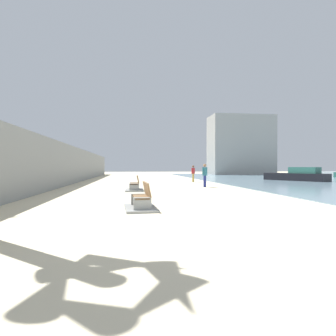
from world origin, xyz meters
TOP-DOWN VIEW (x-y plane):
  - ground_plane at (0.00, 18.00)m, footprint 120.00×120.00m
  - seawall at (-7.50, 18.00)m, footprint 0.80×64.00m
  - bench_near at (-1.62, 2.68)m, footprint 1.21×2.16m
  - bench_far at (-1.74, 10.84)m, footprint 1.16×2.13m
  - person_walking at (3.55, 13.35)m, footprint 0.45×0.34m
  - person_standing at (4.22, 20.46)m, footprint 0.42×0.38m
  - boat_far_left at (15.75, 21.05)m, footprint 4.73×6.83m
  - harbor_building at (19.26, 46.00)m, footprint 12.00×6.00m

SIDE VIEW (x-z plane):
  - ground_plane at x=0.00m, z-range 0.00..0.00m
  - bench_near at x=-1.62m, z-range -0.26..0.72m
  - bench_far at x=-1.74m, z-range -0.26..0.72m
  - boat_far_left at x=15.75m, z-range -0.14..1.31m
  - person_standing at x=4.22m, z-range 0.14..1.81m
  - person_walking at x=3.55m, z-range 0.15..1.92m
  - seawall at x=-7.50m, z-range 0.00..3.38m
  - harbor_building at x=19.26m, z-range 0.00..11.34m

